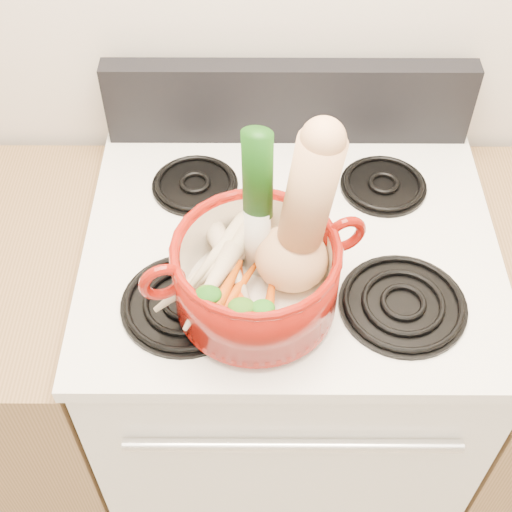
{
  "coord_description": "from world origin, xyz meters",
  "views": [
    {
      "loc": [
        -0.06,
        0.49,
        1.95
      ],
      "look_at": [
        -0.07,
        1.22,
        1.11
      ],
      "focal_mm": 50.0,
      "sensor_mm": 36.0,
      "label": 1
    }
  ],
  "objects_px": {
    "stove_body": "(283,374)",
    "dutch_oven": "(256,276)",
    "leek": "(257,203)",
    "squash": "(306,216)"
  },
  "relations": [
    {
      "from": "dutch_oven",
      "to": "stove_body",
      "type": "bearing_deg",
      "value": 48.56
    },
    {
      "from": "dutch_oven",
      "to": "squash",
      "type": "relative_size",
      "value": 0.88
    },
    {
      "from": "stove_body",
      "to": "squash",
      "type": "distance_m",
      "value": 0.71
    },
    {
      "from": "squash",
      "to": "leek",
      "type": "bearing_deg",
      "value": 169.7
    },
    {
      "from": "leek",
      "to": "squash",
      "type": "bearing_deg",
      "value": -9.04
    },
    {
      "from": "stove_body",
      "to": "leek",
      "type": "xyz_separation_m",
      "value": [
        -0.06,
        -0.11,
        0.69
      ]
    },
    {
      "from": "stove_body",
      "to": "squash",
      "type": "height_order",
      "value": "squash"
    },
    {
      "from": "dutch_oven",
      "to": "leek",
      "type": "bearing_deg",
      "value": 68.48
    },
    {
      "from": "stove_body",
      "to": "dutch_oven",
      "type": "height_order",
      "value": "dutch_oven"
    },
    {
      "from": "stove_body",
      "to": "dutch_oven",
      "type": "xyz_separation_m",
      "value": [
        -0.07,
        -0.16,
        0.58
      ]
    }
  ]
}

